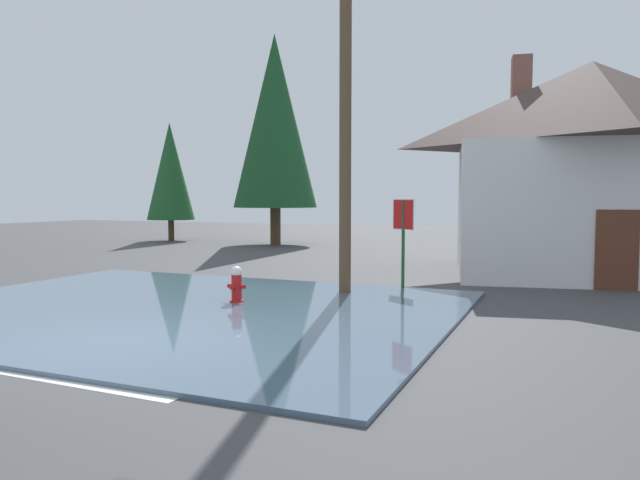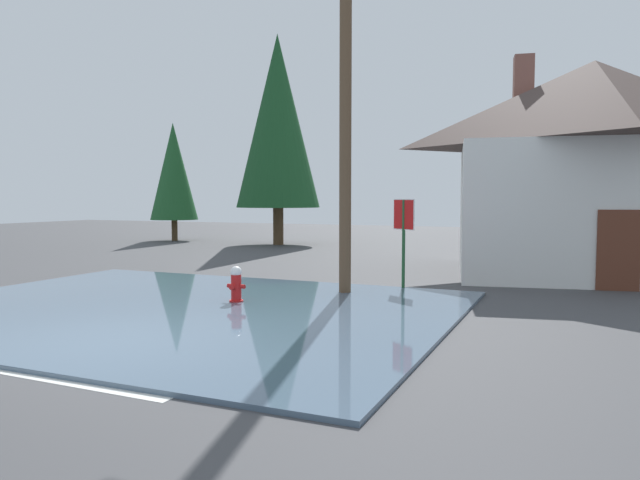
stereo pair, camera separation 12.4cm
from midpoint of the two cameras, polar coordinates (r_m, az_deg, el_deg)
The scene contains 9 objects.
ground_plane at distance 9.86m, azimuth -18.97°, elevation -9.88°, with size 80.00×80.00×0.10m, color #424244.
flood_puddle at distance 12.60m, azimuth -13.61°, elevation -6.35°, with size 11.23×8.86×0.07m, color #4C6075.
lane_stop_bar at distance 8.53m, azimuth -24.60°, elevation -11.84°, with size 4.05×0.30×0.01m, color silver.
fire_hydrant at distance 12.86m, azimuth -7.78°, elevation -4.38°, with size 0.42×0.36×0.83m.
utility_pole at distance 14.16m, azimuth 2.73°, elevation 15.26°, with size 1.60×0.28×9.72m.
stop_sign_far at distance 14.78m, azimuth 8.28°, elevation 1.41°, with size 0.64×0.44×2.26m.
house at distance 19.44m, azimuth 24.80°, elevation 6.59°, with size 9.20×8.30×6.79m.
pine_tree_tall_left at distance 32.69m, azimuth -13.77°, elevation 6.40°, with size 2.51×2.51×6.26m.
pine_tree_mid_left at distance 29.28m, azimuth -3.95°, elevation 11.27°, with size 4.05×4.05×10.13m.
Camera 2 is at (6.54, -7.03, 2.29)m, focal length 33.34 mm.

